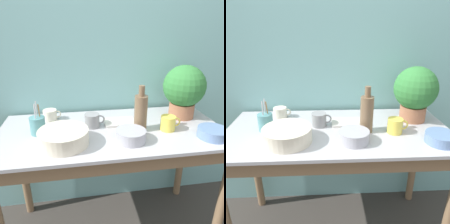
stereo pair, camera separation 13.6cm
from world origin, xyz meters
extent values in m
cube|color=#7AB2B2|center=(0.00, 0.74, 1.20)|extent=(6.00, 0.05, 2.40)
cylinder|color=#846647|center=(-0.67, 0.05, 0.43)|extent=(0.06, 0.06, 0.85)
cylinder|color=#846647|center=(0.67, 0.05, 0.43)|extent=(0.06, 0.06, 0.85)
cylinder|color=#846647|center=(-0.67, 0.63, 0.43)|extent=(0.06, 0.06, 0.85)
cylinder|color=#846647|center=(0.67, 0.63, 0.43)|extent=(0.06, 0.06, 0.85)
cube|color=#846647|center=(0.00, 0.05, 0.80)|extent=(1.34, 0.02, 0.10)
cube|color=#B2B2B7|center=(0.00, 0.34, 0.86)|extent=(1.44, 0.68, 0.02)
cylinder|color=#A36647|center=(0.53, 0.47, 0.92)|extent=(0.18, 0.18, 0.11)
sphere|color=#337A38|center=(0.53, 0.47, 1.10)|extent=(0.29, 0.29, 0.29)
cylinder|color=beige|center=(-0.30, 0.20, 0.91)|extent=(0.28, 0.28, 0.09)
cylinder|color=brown|center=(0.17, 0.30, 0.98)|extent=(0.08, 0.08, 0.23)
cylinder|color=brown|center=(0.17, 0.30, 1.13)|extent=(0.04, 0.04, 0.06)
cylinder|color=#E5CC4C|center=(0.35, 0.28, 0.92)|extent=(0.09, 0.09, 0.09)
torus|color=#E5CC4C|center=(0.40, 0.28, 0.92)|extent=(0.06, 0.01, 0.06)
cylinder|color=beige|center=(-0.41, 0.55, 0.91)|extent=(0.09, 0.09, 0.08)
torus|color=beige|center=(-0.35, 0.55, 0.91)|extent=(0.05, 0.01, 0.05)
cylinder|color=gray|center=(-0.12, 0.40, 0.92)|extent=(0.10, 0.10, 0.09)
torus|color=gray|center=(-0.07, 0.40, 0.92)|extent=(0.06, 0.01, 0.06)
cylinder|color=#6684B2|center=(0.58, 0.14, 0.90)|extent=(0.18, 0.18, 0.06)
cylinder|color=#A8A8B2|center=(0.08, 0.18, 0.91)|extent=(0.18, 0.18, 0.07)
cylinder|color=#569399|center=(-0.46, 0.35, 0.93)|extent=(0.09, 0.09, 0.11)
cylinder|color=#B7B7BC|center=(-0.46, 0.37, 0.97)|extent=(0.01, 0.03, 0.20)
cylinder|color=olive|center=(-0.44, 0.36, 0.97)|extent=(0.01, 0.04, 0.19)
cylinder|color=#B7B7BC|center=(-0.46, 0.33, 0.97)|extent=(0.01, 0.04, 0.20)
cube|color=beige|center=(0.07, 0.43, 0.88)|extent=(0.21, 0.14, 0.02)
camera|label=1|loc=(-0.20, -0.91, 1.50)|focal=35.00mm
camera|label=2|loc=(-0.07, -0.92, 1.50)|focal=35.00mm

